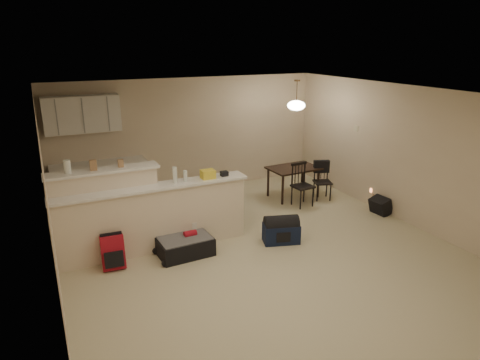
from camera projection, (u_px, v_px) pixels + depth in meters
room at (266, 179)px, 6.42m from camera, size 7.00×7.02×2.50m
breakfast_bar at (138, 216)px, 6.74m from camera, size 3.08×0.58×1.39m
upper_cabinets at (82, 114)px, 8.16m from camera, size 1.40×0.34×0.70m
kitchen_counter at (101, 186)px, 8.58m from camera, size 1.80×0.60×0.90m
thermostat at (356, 128)px, 8.89m from camera, size 0.02×0.12×0.12m
jar at (67, 167)px, 6.20m from camera, size 0.10×0.10×0.20m
cereal_box at (93, 165)px, 6.36m from camera, size 0.10×0.07×0.16m
small_box at (121, 163)px, 6.53m from camera, size 0.08×0.06×0.12m
bottle_a at (175, 175)px, 6.73m from camera, size 0.07×0.07×0.26m
bottle_b at (185, 176)px, 6.81m from camera, size 0.06×0.06×0.18m
bag_lump at (208, 174)px, 6.98m from camera, size 0.22×0.18×0.14m
pouch at (224, 174)px, 7.11m from camera, size 0.12×0.10×0.08m
dining_table at (294, 171)px, 9.15m from camera, size 1.09×0.76×0.66m
pendant_lamp at (296, 105)px, 8.71m from camera, size 0.36×0.36×0.62m
dining_chair_near at (303, 185)px, 8.68m from camera, size 0.42×0.40×0.89m
dining_chair_far at (323, 181)px, 9.07m from camera, size 0.44×0.43×0.80m
suitcase at (185, 247)px, 6.75m from camera, size 0.85×0.57×0.28m
red_backpack at (113, 252)px, 6.33m from camera, size 0.35×0.23×0.50m
navy_duffel at (281, 233)px, 7.17m from camera, size 0.66×0.48×0.32m
black_daypack at (380, 206)px, 8.35m from camera, size 0.28×0.38×0.32m
cardboard_sheet at (376, 205)px, 8.45m from camera, size 0.10×0.37×0.29m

